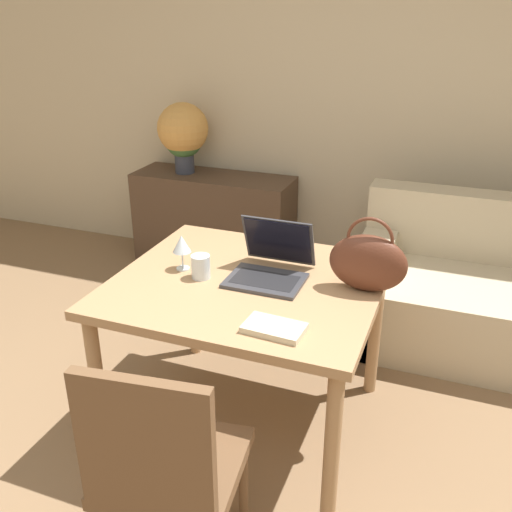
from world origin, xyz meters
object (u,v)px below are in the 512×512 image
couch (497,301)px  laptop (272,261)px  handbag (368,262)px  chair (165,465)px  flower_vase (183,133)px  wine_glass (182,245)px  drinking_glass (201,267)px

couch → laptop: 1.54m
couch → handbag: bearing=-119.5°
chair → couch: chair is taller
flower_vase → chair: bearing=-64.3°
laptop → flower_vase: size_ratio=0.68×
laptop → wine_glass: size_ratio=2.10×
chair → drinking_glass: (-0.25, 0.80, 0.30)m
chair → drinking_glass: bearing=100.2°
couch → wine_glass: size_ratio=9.98×
wine_glass → flower_vase: bearing=117.1°
laptop → handbag: size_ratio=1.06×
laptop → flower_vase: flower_vase is taller
couch → chair: bearing=-117.4°
laptop → handbag: bearing=0.3°
couch → handbag: size_ratio=5.02×
chair → handbag: (0.44, 0.94, 0.37)m
flower_vase → wine_glass: bearing=-62.9°
chair → wine_glass: chair is taller
drinking_glass → flower_vase: (-0.91, 1.61, 0.19)m
drinking_glass → wine_glass: (-0.11, 0.05, 0.07)m
flower_vase → couch: bearing=-11.2°
chair → flower_vase: 2.73m
couch → laptop: laptop is taller
couch → flower_vase: bearing=168.8°
couch → drinking_glass: (-1.28, -1.18, 0.52)m
laptop → wine_glass: 0.40m
drinking_glass → wine_glass: wine_glass is taller
handbag → flower_vase: size_ratio=0.64×
handbag → wine_glass: bearing=-173.9°
drinking_glass → wine_glass: bearing=156.4°
couch → laptop: (-1.00, -1.04, 0.53)m
couch → handbag: (-0.59, -1.04, 0.59)m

